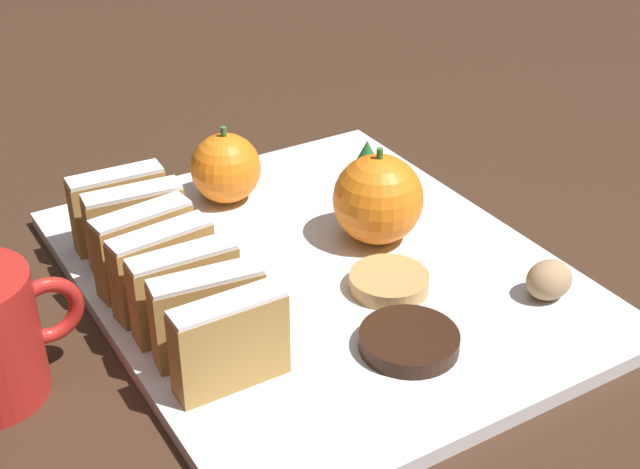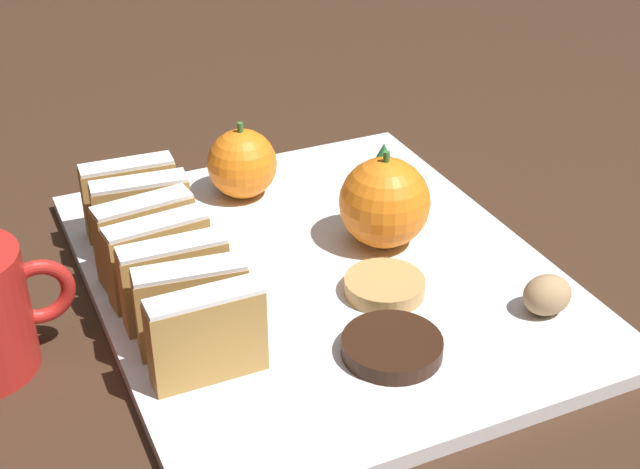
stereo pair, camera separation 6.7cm
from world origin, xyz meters
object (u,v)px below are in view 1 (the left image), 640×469
Objects in this scene: orange_far at (226,168)px; orange_near at (378,199)px; walnut at (549,280)px; chocolate_cookie at (409,341)px.

orange_near is at bearing -58.79° from orange_far.
orange_far is at bearing 117.78° from walnut.
orange_far is at bearing 92.74° from chocolate_cookie.
orange_near is 2.24× the size of walnut.
chocolate_cookie is (0.01, -0.25, -0.02)m from orange_far.
orange_near is 1.17× the size of orange_far.
walnut is at bearing -65.60° from orange_near.
orange_far reaches higher than chocolate_cookie.
walnut is (0.13, -0.25, -0.02)m from orange_far.
orange_near is 0.14m from orange_far.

